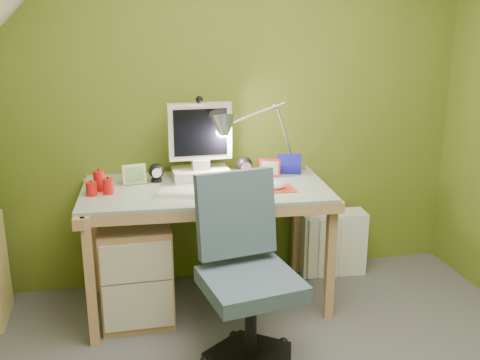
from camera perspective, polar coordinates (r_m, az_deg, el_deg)
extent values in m
cube|color=olive|center=(3.57, -2.08, 8.12)|extent=(3.20, 0.01, 2.40)
cube|color=white|center=(3.13, -4.59, -1.33)|extent=(0.42, 0.24, 0.02)
cube|color=red|center=(3.22, 3.55, -0.91)|extent=(0.23, 0.16, 0.01)
ellipsoid|color=silver|center=(3.21, 3.55, -0.61)|extent=(0.13, 0.10, 0.04)
cylinder|color=#964615|center=(3.21, -0.16, -0.13)|extent=(0.07, 0.07, 0.09)
cube|color=red|center=(3.45, 3.03, 1.25)|extent=(0.13, 0.06, 0.11)
cube|color=#16179B|center=(3.53, 5.06, 1.66)|extent=(0.15, 0.06, 0.13)
cube|color=#B6CD8D|center=(3.36, -10.70, 0.58)|extent=(0.14, 0.04, 0.12)
cube|color=silver|center=(3.92, 9.37, -6.28)|extent=(0.45, 0.21, 0.44)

